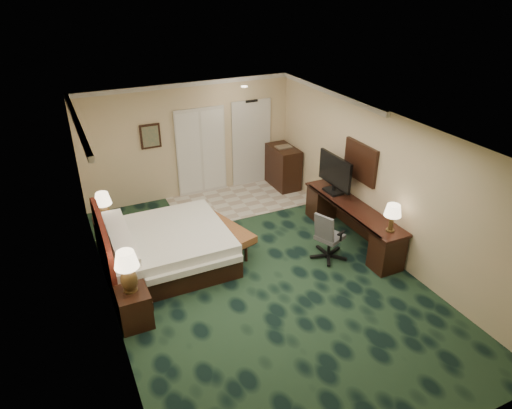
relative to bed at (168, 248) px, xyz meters
name	(u,v)px	position (x,y,z in m)	size (l,w,h in m)	color
floor	(259,276)	(1.34, -1.07, -0.34)	(5.00, 7.50, 0.00)	black
ceiling	(260,131)	(1.34, -1.07, 2.36)	(5.00, 7.50, 0.00)	silver
wall_back	(190,141)	(1.34, 2.68, 1.01)	(5.00, 0.00, 2.70)	beige
wall_front	(422,371)	(1.34, -4.82, 1.01)	(5.00, 0.00, 2.70)	beige
wall_left	(104,244)	(-1.16, -1.07, 1.01)	(0.00, 7.50, 2.70)	beige
wall_right	(381,183)	(3.84, -1.07, 1.01)	(0.00, 7.50, 2.70)	beige
crown_molding	(260,134)	(1.34, -1.07, 2.31)	(5.00, 7.50, 0.10)	silver
tile_patch	(241,200)	(2.24, 1.83, -0.33)	(3.20, 1.70, 0.01)	tan
headboard	(104,247)	(-1.10, -0.07, 0.36)	(0.12, 2.00, 1.40)	#542118
entry_door	(251,144)	(2.89, 2.65, 0.71)	(1.02, 0.06, 2.18)	silver
closet_doors	(201,152)	(1.59, 2.64, 0.71)	(1.20, 0.06, 2.10)	silver
wall_art	(150,136)	(0.44, 2.64, 1.26)	(0.45, 0.06, 0.55)	#456551
wall_mirror	(360,162)	(3.80, -0.47, 1.21)	(0.05, 0.95, 0.75)	white
bed	(168,248)	(0.00, 0.00, 0.00)	(2.13, 1.97, 0.67)	white
nightstand_near	(134,307)	(-0.91, -1.34, -0.04)	(0.47, 0.54, 0.59)	black
nightstand_far	(109,234)	(-0.90, 1.03, -0.04)	(0.48, 0.55, 0.60)	black
lamp_near	(128,272)	(-0.91, -1.29, 0.60)	(0.36, 0.36, 0.69)	#31200C
lamp_far	(104,207)	(-0.91, 1.00, 0.57)	(0.32, 0.32, 0.60)	#31200C
bed_bench	(224,237)	(1.12, 0.09, -0.09)	(0.50, 1.43, 0.48)	brown
desk	(351,223)	(3.53, -0.73, 0.05)	(0.58, 2.68, 0.77)	black
tv	(335,174)	(3.52, -0.05, 0.84)	(0.09, 1.03, 0.80)	black
desk_lamp	(392,218)	(3.55, -1.79, 0.70)	(0.30, 0.30, 0.53)	#31200C
desk_chair	(330,235)	(2.79, -1.08, 0.16)	(0.57, 0.54, 0.99)	#4F4F51
minibar	(283,167)	(3.52, 2.13, 0.17)	(0.54, 0.97, 1.02)	black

